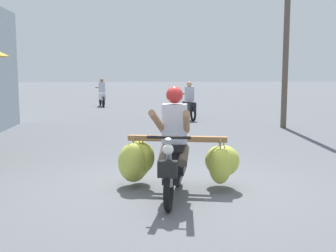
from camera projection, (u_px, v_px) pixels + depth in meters
The scene contains 5 objects.
ground_plane at pixel (177, 190), 6.47m from camera, with size 120.00×120.00×0.00m, color #56595E.
motorbike_main_loaded at pixel (173, 158), 6.43m from camera, with size 1.92×1.87×1.58m.
motorbike_distant_ahead_left at pixel (189, 104), 15.58m from camera, with size 0.57×1.61×1.40m.
motorbike_distant_ahead_right at pixel (102, 95), 21.42m from camera, with size 0.59×1.60×1.40m.
utility_pole at pixel (287, 25), 13.12m from camera, with size 0.18×0.18×6.34m, color brown.
Camera 1 is at (-0.65, -6.25, 1.80)m, focal length 45.74 mm.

